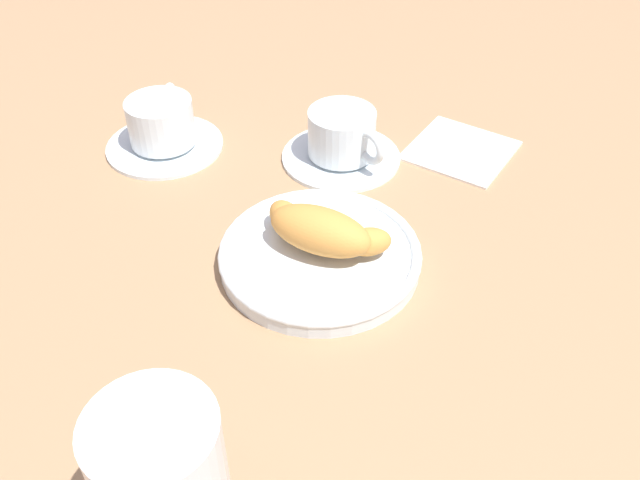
% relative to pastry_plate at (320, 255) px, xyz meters
% --- Properties ---
extents(ground_plane, '(2.20, 2.20, 0.00)m').
position_rel_pastry_plate_xyz_m(ground_plane, '(-0.01, -0.03, -0.01)').
color(ground_plane, '#997551').
extents(pastry_plate, '(0.19, 0.19, 0.02)m').
position_rel_pastry_plate_xyz_m(pastry_plate, '(0.00, 0.00, 0.00)').
color(pastry_plate, silver).
rests_on(pastry_plate, ground_plane).
extents(croissant_large, '(0.13, 0.09, 0.04)m').
position_rel_pastry_plate_xyz_m(croissant_large, '(0.00, 0.00, 0.03)').
color(croissant_large, '#CC893D').
rests_on(croissant_large, pastry_plate).
extents(coffee_cup_near, '(0.14, 0.14, 0.06)m').
position_rel_pastry_plate_xyz_m(coffee_cup_near, '(0.01, 0.18, 0.02)').
color(coffee_cup_near, silver).
rests_on(coffee_cup_near, ground_plane).
extents(coffee_cup_far, '(0.14, 0.14, 0.06)m').
position_rel_pastry_plate_xyz_m(coffee_cup_far, '(-0.20, 0.18, 0.02)').
color(coffee_cup_far, silver).
rests_on(coffee_cup_far, ground_plane).
extents(juice_glass_left, '(0.08, 0.08, 0.14)m').
position_rel_pastry_plate_xyz_m(juice_glass_left, '(-0.06, -0.28, 0.08)').
color(juice_glass_left, white).
rests_on(juice_glass_left, ground_plane).
extents(sugar_packet, '(0.06, 0.05, 0.01)m').
position_rel_pastry_plate_xyz_m(sugar_packet, '(-0.12, -0.21, -0.01)').
color(sugar_packet, white).
rests_on(sugar_packet, ground_plane).
extents(folded_napkin, '(0.15, 0.15, 0.01)m').
position_rel_pastry_plate_xyz_m(folded_napkin, '(0.14, 0.21, -0.01)').
color(folded_napkin, silver).
rests_on(folded_napkin, ground_plane).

